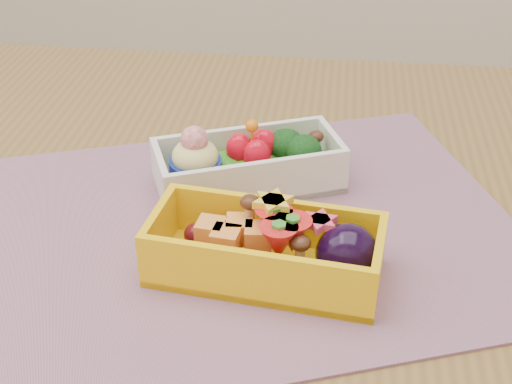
# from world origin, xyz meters

# --- Properties ---
(table) EXTENTS (1.20, 0.80, 0.75)m
(table) POSITION_xyz_m (0.00, 0.00, 0.65)
(table) COLOR brown
(table) RESTS_ON ground
(placemat) EXTENTS (0.59, 0.52, 0.00)m
(placemat) POSITION_xyz_m (-0.03, -0.03, 0.75)
(placemat) COLOR #A16F8E
(placemat) RESTS_ON table
(bento_white) EXTENTS (0.20, 0.14, 0.07)m
(bento_white) POSITION_xyz_m (-0.04, 0.05, 0.78)
(bento_white) COLOR white
(bento_white) RESTS_ON placemat
(bento_yellow) EXTENTS (0.20, 0.11, 0.06)m
(bento_yellow) POSITION_xyz_m (-0.00, -0.09, 0.78)
(bento_yellow) COLOR yellow
(bento_yellow) RESTS_ON placemat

